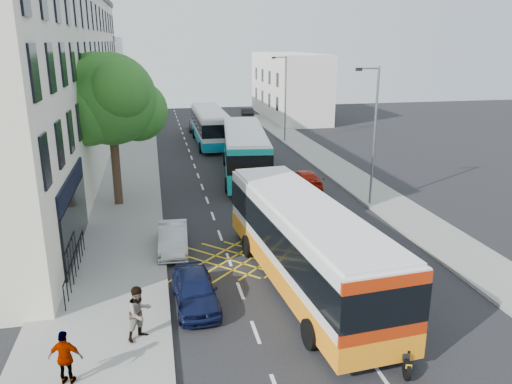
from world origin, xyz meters
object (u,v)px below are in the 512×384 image
bus_mid (245,152)px  motorbike (402,339)px  lamp_near (373,129)px  pedestrian_far (66,358)px  lamp_far (284,94)px  distant_car_silver (245,131)px  distant_car_dark (247,113)px  parked_car_blue (195,290)px  red_hatchback (304,179)px  parked_car_silver (173,238)px  street_tree (110,100)px  distant_car_grey (199,124)px  bus_near (305,243)px  bus_far (210,126)px  pedestrian_near (139,313)px

bus_mid → motorbike: bus_mid is taller
lamp_near → pedestrian_far: (-15.20, -13.67, -3.64)m
lamp_far → distant_car_silver: (-3.31, 2.81, -3.91)m
lamp_far → distant_car_silver: bearing=139.7°
lamp_far → distant_car_dark: 16.14m
parked_car_blue → red_hatchback: size_ratio=0.91×
lamp_near → lamp_far: same height
red_hatchback → lamp_near: bearing=121.6°
parked_car_silver → parked_car_blue: bearing=-81.1°
street_tree → distant_car_silver: size_ratio=2.11×
street_tree → lamp_far: (14.71, 17.03, -1.68)m
street_tree → distant_car_grey: street_tree is taller
bus_near → bus_far: size_ratio=1.07×
lamp_far → distant_car_grey: (-7.43, 8.49, -3.94)m
red_hatchback → pedestrian_far: bearing=55.4°
bus_mid → lamp_far: bearing=70.1°
parked_car_silver → pedestrian_near: (-1.40, -7.33, 0.45)m
red_hatchback → parked_car_silver: bearing=44.3°
distant_car_silver → pedestrian_far: bearing=67.9°
distant_car_silver → pedestrian_far: pedestrian_far is taller
parked_car_blue → pedestrian_far: 5.57m
pedestrian_near → pedestrian_far: bearing=-173.9°
bus_mid → pedestrian_near: (-7.18, -20.07, -0.74)m
distant_car_dark → street_tree: bearing=74.2°
distant_car_dark → pedestrian_near: pedestrian_near is taller
bus_far → pedestrian_near: size_ratio=6.31×
parked_car_silver → distant_car_silver: (8.49, 27.27, 0.08)m
parked_car_blue → pedestrian_far: size_ratio=2.31×
street_tree → distant_car_dark: size_ratio=2.05×
bus_far → pedestrian_far: bearing=-103.1°
distant_car_silver → pedestrian_far: size_ratio=2.51×
bus_far → red_hatchback: size_ratio=2.78×
street_tree → pedestrian_far: bearing=-91.7°
lamp_far → distant_car_silver: 5.84m
bus_far → parked_car_silver: size_ratio=3.06×
lamp_far → lamp_near: bearing=-90.0°
motorbike → distant_car_silver: size_ratio=0.49×
distant_car_grey → pedestrian_near: (-5.77, -40.28, 0.40)m
distant_car_grey → distant_car_dark: size_ratio=1.13×
lamp_near → motorbike: lamp_near is taller
parked_car_silver → distant_car_grey: distant_car_grey is taller
bus_mid → bus_far: bus_mid is taller
bus_near → red_hatchback: bearing=68.1°
red_hatchback → distant_car_grey: (-4.74, 24.10, 0.07)m
bus_far → parked_car_blue: bearing=-97.6°
lamp_near → lamp_far: bearing=90.0°
street_tree → pedestrian_far: size_ratio=5.31×
lamp_near → distant_car_silver: bearing=98.2°
red_hatchback → street_tree: bearing=6.9°
lamp_near → distant_car_grey: bearing=104.6°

